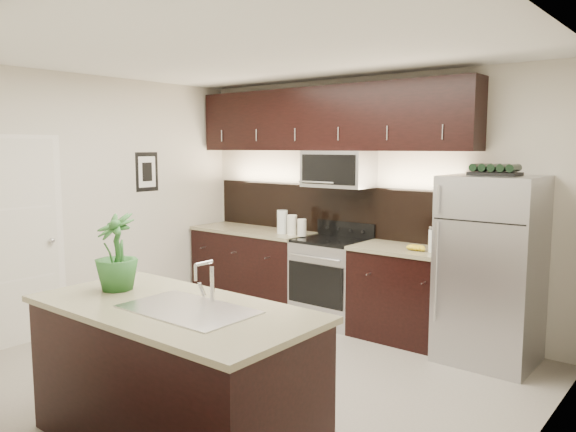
{
  "coord_description": "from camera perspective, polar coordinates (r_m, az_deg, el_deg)",
  "views": [
    {
      "loc": [
        3.16,
        -3.37,
        1.94
      ],
      "look_at": [
        0.04,
        0.55,
        1.32
      ],
      "focal_mm": 35.0,
      "sensor_mm": 36.0,
      "label": 1
    }
  ],
  "objects": [
    {
      "name": "ground",
      "position": [
        5.01,
        -4.43,
        -15.75
      ],
      "size": [
        4.5,
        4.5,
        0.0
      ],
      "primitive_type": "plane",
      "color": "gray",
      "rests_on": "ground"
    },
    {
      "name": "room_walls",
      "position": [
        4.68,
        -5.93,
        4.0
      ],
      "size": [
        4.52,
        4.02,
        2.71
      ],
      "color": "beige",
      "rests_on": "ground"
    },
    {
      "name": "counter_run",
      "position": [
        6.39,
        2.92,
        -6.28
      ],
      "size": [
        3.51,
        0.65,
        0.94
      ],
      "color": "black",
      "rests_on": "ground"
    },
    {
      "name": "upper_fixtures",
      "position": [
        6.33,
        4.0,
        8.81
      ],
      "size": [
        3.49,
        0.4,
        1.66
      ],
      "color": "black",
      "rests_on": "counter_run"
    },
    {
      "name": "island",
      "position": [
        3.83,
        -11.52,
        -15.65
      ],
      "size": [
        1.96,
        0.96,
        0.94
      ],
      "color": "black",
      "rests_on": "ground"
    },
    {
      "name": "sink_faucet",
      "position": [
        3.57,
        -10.02,
        -9.08
      ],
      "size": [
        0.84,
        0.5,
        0.28
      ],
      "color": "silver",
      "rests_on": "island"
    },
    {
      "name": "refrigerator",
      "position": [
        5.38,
        19.89,
        -5.14
      ],
      "size": [
        0.81,
        0.74,
        1.69
      ],
      "primitive_type": "cube",
      "color": "#B2B2B7",
      "rests_on": "ground"
    },
    {
      "name": "wine_rack",
      "position": [
        5.27,
        20.29,
        4.38
      ],
      "size": [
        0.42,
        0.26,
        0.1
      ],
      "color": "black",
      "rests_on": "refrigerator"
    },
    {
      "name": "plant",
      "position": [
        4.11,
        -17.07,
        -3.51
      ],
      "size": [
        0.31,
        0.31,
        0.54
      ],
      "primitive_type": "imported",
      "rotation": [
        0.0,
        0.0,
        0.04
      ],
      "color": "#275E25",
      "rests_on": "island"
    },
    {
      "name": "canisters",
      "position": [
        6.45,
        0.16,
        -0.82
      ],
      "size": [
        0.41,
        0.13,
        0.27
      ],
      "rotation": [
        0.0,
        0.0,
        -0.05
      ],
      "color": "silver",
      "rests_on": "counter_run"
    },
    {
      "name": "french_press",
      "position": [
        5.55,
        14.63,
        -2.31
      ],
      "size": [
        0.11,
        0.11,
        0.33
      ],
      "rotation": [
        0.0,
        0.0,
        -0.09
      ],
      "color": "silver",
      "rests_on": "counter_run"
    },
    {
      "name": "bananas",
      "position": [
        5.62,
        12.49,
        -3.08
      ],
      "size": [
        0.19,
        0.15,
        0.06
      ],
      "primitive_type": "ellipsoid",
      "rotation": [
        0.0,
        0.0,
        0.01
      ],
      "color": "gold",
      "rests_on": "counter_run"
    }
  ]
}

